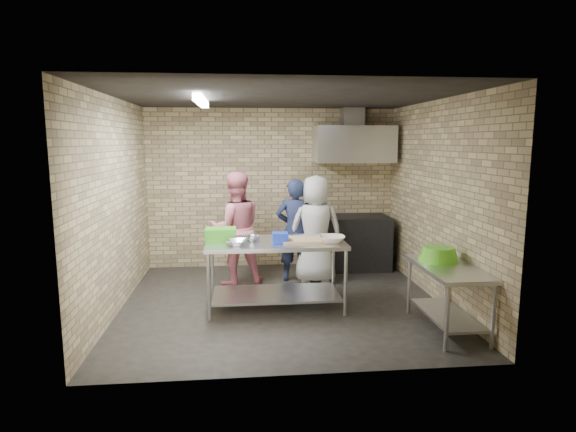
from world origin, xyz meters
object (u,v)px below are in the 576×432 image
object	(u,v)px
green_crate	(221,234)
bottle_green	(377,149)
prep_table	(276,274)
bottle_red	(354,148)
man_navy	(295,230)
blue_tub	(280,238)
green_basin	(439,254)
woman_white	(316,229)
side_counter	(447,298)
woman_pink	(235,229)
stove	(352,242)

from	to	relation	value
green_crate	bottle_green	bearing A→B (deg)	36.57
prep_table	bottle_red	xyz separation A→B (m)	(1.50, 2.05, 1.59)
prep_table	man_navy	xyz separation A→B (m)	(0.38, 1.18, 0.35)
blue_tub	bottle_red	size ratio (longest dim) A/B	1.09
green_basin	man_navy	distance (m)	2.40
blue_tub	woman_white	size ratio (longest dim) A/B	0.12
prep_table	side_counter	size ratio (longest dim) A/B	1.47
side_counter	green_crate	bearing A→B (deg)	157.71
blue_tub	bottle_red	xyz separation A→B (m)	(1.45, 2.15, 1.08)
prep_table	bottle_green	world-z (taller)	bottle_green
side_counter	woman_pink	xyz separation A→B (m)	(-2.42, 2.03, 0.48)
woman_white	bottle_red	bearing A→B (deg)	-124.40
side_counter	woman_white	size ratio (longest dim) A/B	0.73
green_crate	green_basin	world-z (taller)	green_crate
blue_tub	woman_white	distance (m)	1.33
side_counter	green_basin	distance (m)	0.52
green_crate	blue_tub	distance (m)	0.78
stove	blue_tub	distance (m)	2.41
man_navy	woman_pink	xyz separation A→B (m)	(-0.91, -0.09, 0.06)
bottle_red	woman_pink	distance (m)	2.52
bottle_green	side_counter	bearing A→B (deg)	-90.00
side_counter	green_basin	bearing A→B (deg)	94.57
side_counter	blue_tub	xyz separation A→B (m)	(-1.85, 0.84, 0.57)
side_counter	bottle_red	xyz separation A→B (m)	(-0.40, 2.99, 1.65)
side_counter	green_crate	xyz separation A→B (m)	(-2.60, 1.06, 0.59)
blue_tub	woman_white	xyz separation A→B (m)	(0.64, 1.16, -0.12)
stove	man_navy	xyz separation A→B (m)	(-1.06, -0.62, 0.35)
prep_table	woman_white	bearing A→B (deg)	56.95
woman_white	green_crate	bearing A→B (deg)	38.97
stove	side_counter	bearing A→B (deg)	-80.71
prep_table	green_basin	world-z (taller)	green_basin
green_basin	woman_pink	bearing A→B (deg)	143.36
blue_tub	prep_table	bearing A→B (deg)	116.57
prep_table	bottle_red	bearing A→B (deg)	53.82
stove	woman_pink	distance (m)	2.13
bottle_green	man_navy	xyz separation A→B (m)	(-1.51, -0.86, -1.22)
blue_tub	man_navy	size ratio (longest dim) A/B	0.12
bottle_red	woman_white	size ratio (longest dim) A/B	0.11
man_navy	bottle_red	bearing A→B (deg)	-133.61
prep_table	blue_tub	size ratio (longest dim) A/B	9.00
green_basin	bottle_green	xyz separation A→B (m)	(0.02, 2.74, 1.18)
stove	green_basin	world-z (taller)	green_basin
side_counter	green_crate	world-z (taller)	green_crate
green_basin	woman_white	xyz separation A→B (m)	(-1.19, 1.75, -0.01)
green_basin	woman_pink	xyz separation A→B (m)	(-2.40, 1.78, 0.02)
green_crate	blue_tub	world-z (taller)	green_crate
green_basin	bottle_red	bearing A→B (deg)	97.90
blue_tub	stove	bearing A→B (deg)	53.77
bottle_green	woman_white	size ratio (longest dim) A/B	0.09
green_basin	woman_pink	size ratio (longest dim) A/B	0.27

